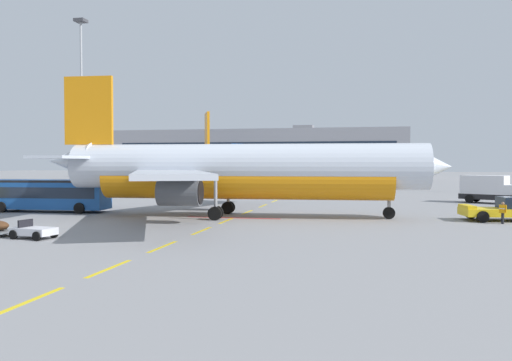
# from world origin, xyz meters

# --- Properties ---
(ground) EXTENTS (400.00, 400.00, 0.00)m
(ground) POSITION_xyz_m (40.00, 40.00, 0.00)
(ground) COLOR gray
(apron_paint_markings) EXTENTS (8.00, 95.67, 0.01)m
(apron_paint_markings) POSITION_xyz_m (18.00, 37.08, 0.00)
(apron_paint_markings) COLOR yellow
(apron_paint_markings) RESTS_ON ground
(airliner_foreground) EXTENTS (34.81, 34.55, 12.20)m
(airliner_foreground) POSITION_xyz_m (18.21, 22.95, 3.95)
(airliner_foreground) COLOR silver
(airliner_foreground) RESTS_ON ground
(pushback_tug) EXTENTS (6.33, 3.83, 2.08)m
(pushback_tug) POSITION_xyz_m (39.58, 24.48, 0.90)
(pushback_tug) COLOR yellow
(pushback_tug) RESTS_ON ground
(airliner_mid_left) EXTENTS (31.29, 32.74, 11.85)m
(airliner_mid_left) POSITION_xyz_m (0.76, 65.46, 3.84)
(airliner_mid_left) COLOR white
(airliner_mid_left) RESTS_ON ground
(airliner_far_center) EXTENTS (23.88, 22.01, 9.46)m
(airliner_far_center) POSITION_xyz_m (-13.03, 107.56, 3.06)
(airliner_far_center) COLOR silver
(airliner_far_center) RESTS_ON ground
(apron_shuttle_bus) EXTENTS (12.17, 3.58, 3.00)m
(apron_shuttle_bus) POSITION_xyz_m (-0.61, 23.55, 1.75)
(apron_shuttle_bus) COLOR #194C99
(apron_shuttle_bus) RESTS_ON ground
(catering_truck) EXTENTS (7.31, 5.40, 3.14)m
(catering_truck) POSITION_xyz_m (42.54, 43.35, 1.65)
(catering_truck) COLOR black
(catering_truck) RESTS_ON ground
(ground_crew_worker) EXTENTS (0.51, 0.56, 1.66)m
(ground_crew_worker) POSITION_xyz_m (38.94, 22.22, 0.94)
(ground_crew_worker) COLOR #232328
(ground_crew_worker) RESTS_ON ground
(apron_light_mast_near) EXTENTS (1.80, 1.80, 28.61)m
(apron_light_mast_near) POSITION_xyz_m (-18.54, 60.60, 17.50)
(apron_light_mast_near) COLOR slate
(apron_light_mast_near) RESTS_ON ground
(terminal_satellite) EXTENTS (87.68, 28.09, 15.85)m
(terminal_satellite) POSITION_xyz_m (-4.23, 141.75, 7.14)
(terminal_satellite) COLOR gray
(terminal_satellite) RESTS_ON ground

